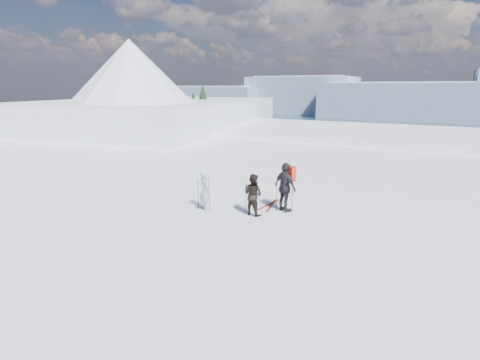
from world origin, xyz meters
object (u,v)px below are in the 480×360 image
Objects in this scene: skier_pack at (285,187)px; skier_grey at (205,190)px; skier_dark at (253,194)px; skis_loose at (270,205)px.

skier_grey is at bearing 51.08° from skier_pack.
skier_grey is 0.81× the size of skier_pack.
skier_dark is 0.82× the size of skier_pack.
skis_loose is at bearing -106.87° from skier_grey.
skis_loose is at bearing 0.09° from skier_pack.
skis_loose is (-0.81, 0.42, -0.95)m from skier_pack.
skier_pack is (0.93, 0.90, 0.17)m from skier_dark.
skier_grey is at bearing -140.90° from skis_loose.
skier_dark is at bearing -95.05° from skis_loose.
skis_loose is (0.12, 1.32, -0.78)m from skier_dark.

